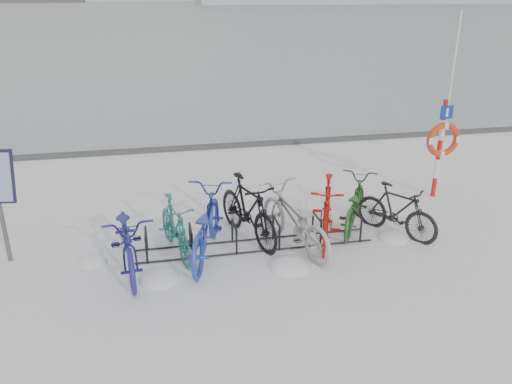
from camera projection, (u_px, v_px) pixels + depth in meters
ground at (255, 246)px, 8.47m from camera, size 900.00×900.00×0.00m
ice_sheet at (150, 8)px, 149.40m from camera, size 400.00×298.00×0.02m
quay_edge at (212, 147)px, 13.82m from camera, size 400.00×0.25×0.10m
bike_rack at (255, 237)px, 8.41m from camera, size 4.00×0.48×0.46m
lifebuoy_station at (443, 140)px, 10.06m from camera, size 0.72×0.22×3.73m
bike_0 at (128, 237)px, 7.63m from camera, size 0.93×2.10×1.07m
bike_1 at (175, 226)px, 8.10m from camera, size 0.81×1.68×0.97m
bike_2 at (205, 223)px, 8.03m from camera, size 1.32×2.25×1.11m
bike_3 at (248, 208)px, 8.55m from camera, size 1.12×1.98×1.15m
bike_4 at (294, 218)px, 8.28m from camera, size 1.27×2.15×1.07m
bike_5 at (327, 210)px, 8.52m from camera, size 1.17×1.93×1.12m
bike_6 at (354, 202)px, 9.06m from camera, size 1.48×1.88×0.95m
bike_7 at (397, 209)px, 8.75m from camera, size 1.26×1.57×0.95m
snow_drifts at (271, 250)px, 8.34m from camera, size 6.09×2.09×0.22m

